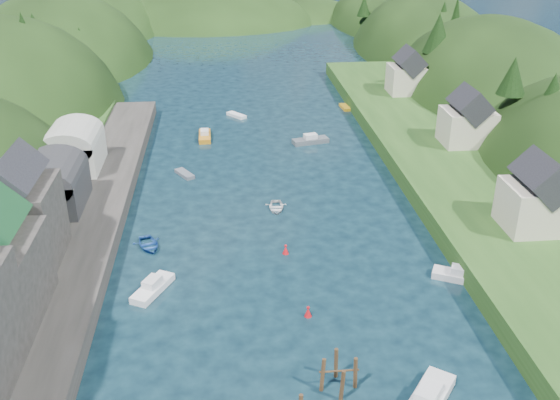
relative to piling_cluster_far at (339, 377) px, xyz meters
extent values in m
plane|color=black|center=(-2.12, 47.96, -1.17)|extent=(600.00, 600.00, 0.00)
ellipsoid|color=black|center=(-47.12, 72.96, -10.27)|extent=(44.00, 75.56, 52.00)
ellipsoid|color=black|center=(-47.12, 115.96, -9.61)|extent=(44.00, 75.56, 48.19)
ellipsoid|color=black|center=(-47.12, 157.96, -8.00)|extent=(44.00, 75.56, 39.00)
ellipsoid|color=black|center=(42.88, 72.96, -9.57)|extent=(36.00, 75.56, 48.00)
ellipsoid|color=black|center=(42.88, 115.96, -8.96)|extent=(36.00, 75.56, 44.49)
ellipsoid|color=black|center=(42.88, 157.96, -7.47)|extent=(36.00, 75.56, 36.00)
ellipsoid|color=black|center=(-12.12, 167.96, -11.17)|extent=(80.00, 60.00, 44.00)
ellipsoid|color=black|center=(15.88, 177.96, -13.17)|extent=(70.00, 56.00, 36.00)
cone|color=black|center=(-41.17, 63.73, 11.30)|extent=(4.73, 4.73, 5.41)
cone|color=black|center=(-41.34, 74.65, 12.42)|extent=(4.34, 4.34, 7.99)
cone|color=black|center=(-40.20, 83.18, 7.20)|extent=(5.28, 5.28, 5.07)
cone|color=black|center=(-43.97, 90.34, 10.86)|extent=(4.77, 4.77, 5.99)
cone|color=black|center=(-37.27, 98.44, 7.24)|extent=(4.07, 4.07, 4.83)
cone|color=black|center=(-42.51, 116.77, 8.64)|extent=(4.56, 4.56, 8.21)
cone|color=black|center=(-46.22, 122.63, 7.15)|extent=(4.75, 4.75, 5.98)
cone|color=black|center=(-39.98, 133.01, 7.31)|extent=(4.27, 4.27, 6.24)
cone|color=black|center=(35.41, 39.80, 9.22)|extent=(5.29, 5.29, 7.53)
cone|color=black|center=(32.70, 46.19, 11.00)|extent=(4.07, 4.07, 5.36)
cone|color=black|center=(36.39, 59.62, 7.22)|extent=(3.40, 3.40, 6.24)
cone|color=black|center=(38.53, 71.83, 9.82)|extent=(4.94, 4.94, 7.91)
cone|color=black|center=(31.71, 75.98, 11.43)|extent=(5.25, 5.25, 7.12)
cone|color=black|center=(38.98, 87.37, 11.84)|extent=(3.36, 3.36, 9.09)
cone|color=black|center=(41.36, 101.26, 9.72)|extent=(4.57, 4.57, 7.48)
cone|color=black|center=(40.26, 116.97, 8.02)|extent=(3.59, 3.59, 6.52)
cone|color=black|center=(36.35, 123.61, 10.49)|extent=(4.14, 4.14, 6.14)
cone|color=black|center=(31.72, 138.11, 7.27)|extent=(3.83, 3.83, 5.57)
cube|color=#2D2B28|center=(-26.12, 17.96, -0.17)|extent=(12.00, 110.00, 2.00)
cube|color=#2D2B28|center=(-28.12, 18.96, 4.83)|extent=(7.00, 8.00, 8.00)
cube|color=black|center=(-28.12, 18.96, 9.67)|extent=(5.15, 8.32, 5.15)
cube|color=#2D2D30|center=(-28.12, 30.96, 2.83)|extent=(7.00, 9.00, 4.00)
cylinder|color=#2D2D30|center=(-28.12, 30.96, 4.83)|extent=(7.00, 9.00, 7.00)
cube|color=#B2B2A8|center=(-28.12, 42.96, 2.83)|extent=(7.00, 9.00, 4.00)
cylinder|color=#B2B2A8|center=(-28.12, 42.96, 4.83)|extent=(7.00, 9.00, 7.00)
cube|color=#234719|center=(22.88, 37.96, 0.03)|extent=(16.00, 120.00, 2.40)
cube|color=beige|center=(24.88, 19.96, 3.73)|extent=(7.00, 6.00, 5.00)
cube|color=black|center=(24.88, 19.96, 7.07)|extent=(5.15, 6.24, 5.15)
cube|color=beige|center=(26.88, 45.96, 3.73)|extent=(7.00, 6.00, 5.00)
cube|color=black|center=(26.88, 45.96, 7.07)|extent=(5.15, 6.24, 5.15)
cube|color=beige|center=(25.88, 72.96, 3.73)|extent=(7.00, 6.00, 5.00)
cube|color=black|center=(25.88, 72.96, 7.07)|extent=(5.15, 6.24, 5.15)
cylinder|color=#382314|center=(1.29, 0.00, -0.03)|extent=(0.32, 0.32, 3.48)
cylinder|color=#382314|center=(0.00, 1.29, -0.03)|extent=(0.32, 0.32, 3.48)
cylinder|color=#382314|center=(-1.29, 0.00, -0.03)|extent=(0.32, 0.32, 3.48)
cylinder|color=#382314|center=(0.00, -1.29, -0.03)|extent=(0.32, 0.32, 3.48)
cylinder|color=#382314|center=(0.00, 0.00, 0.56)|extent=(3.08, 0.16, 0.16)
cone|color=#B30E14|center=(-1.10, 9.51, -0.72)|extent=(0.70, 0.70, 0.90)
sphere|color=#B30E14|center=(-1.10, 9.51, -0.22)|extent=(0.30, 0.30, 0.30)
cone|color=#B30E14|center=(-1.99, 20.91, -0.72)|extent=(0.70, 0.70, 0.90)
sphere|color=#B30E14|center=(-1.99, 20.91, -0.22)|extent=(0.30, 0.30, 0.30)
cube|color=silver|center=(6.35, -2.38, 0.10)|extent=(2.61, 2.76, 0.70)
cube|color=silver|center=(14.88, 14.15, -0.83)|extent=(5.64, 4.02, 0.76)
cube|color=silver|center=(14.88, 14.15, -0.06)|extent=(2.25, 1.97, 0.70)
imported|color=navy|center=(-16.80, 23.71, -0.88)|extent=(4.28, 5.02, 0.88)
cube|color=slate|center=(-13.74, 43.36, -0.94)|extent=(2.96, 3.85, 0.52)
cube|color=#C27A16|center=(-11.18, 58.18, -0.82)|extent=(1.92, 5.58, 0.78)
cube|color=silver|center=(-11.18, 58.18, -0.04)|extent=(1.32, 1.97, 0.70)
imported|color=silver|center=(-2.06, 31.72, -0.93)|extent=(2.98, 4.00, 0.79)
cube|color=gold|center=(14.19, 71.94, -0.94)|extent=(1.60, 3.84, 0.52)
cube|color=white|center=(-15.56, 14.92, -0.83)|extent=(4.06, 5.62, 0.76)
cube|color=silver|center=(-15.56, 14.92, -0.07)|extent=(1.98, 2.25, 0.70)
cube|color=#51575C|center=(5.37, 54.51, -0.82)|extent=(5.92, 3.14, 0.79)
cube|color=silver|center=(5.37, 54.51, -0.03)|extent=(2.23, 1.73, 0.70)
cube|color=white|center=(-5.79, 68.97, -0.92)|extent=(3.55, 3.99, 0.57)
camera|label=1|loc=(-8.02, -36.82, 32.99)|focal=40.00mm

